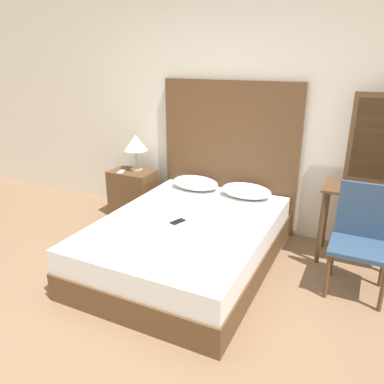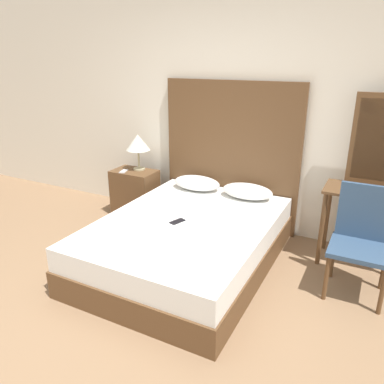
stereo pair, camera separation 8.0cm
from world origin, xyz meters
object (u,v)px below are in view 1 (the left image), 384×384
phone_on_nightstand (121,172)px  nightstand (133,193)px  chair (362,233)px  vanity_desk (370,206)px  phone_on_bed (178,222)px  bed (187,242)px  table_lamp (135,143)px

phone_on_nightstand → nightstand: bearing=44.0°
phone_on_nightstand → chair: chair is taller
chair → vanity_desk: bearing=85.8°
phone_on_bed → phone_on_nightstand: phone_on_nightstand is taller
phone_on_nightstand → bed: bearing=-28.6°
vanity_desk → phone_on_bed: bearing=-152.2°
nightstand → chair: 2.73m
nightstand → table_lamp: 0.64m
nightstand → chair: (2.68, -0.47, 0.23)m
phone_on_bed → nightstand: 1.41m
phone_on_bed → phone_on_nightstand: size_ratio=1.01×
table_lamp → vanity_desk: (2.68, -0.08, -0.32)m
phone_on_bed → table_lamp: bearing=139.2°
phone_on_bed → chair: bearing=13.6°
vanity_desk → table_lamp: bearing=178.3°
nightstand → phone_on_nightstand: phone_on_nightstand is taller
bed → phone_on_nightstand: size_ratio=12.84×
vanity_desk → chair: 0.48m
bed → table_lamp: bearing=143.3°
bed → vanity_desk: bearing=26.3°
table_lamp → phone_on_nightstand: size_ratio=2.74×
phone_on_bed → chair: chair is taller
table_lamp → chair: table_lamp is taller
chair → table_lamp: bearing=168.4°
nightstand → table_lamp: size_ratio=1.32×
nightstand → chair: chair is taller
table_lamp → chair: (2.65, -0.55, -0.41)m
nightstand → chair: size_ratio=0.63×
bed → chair: (1.52, 0.30, 0.29)m
phone_on_bed → nightstand: (-1.10, 0.86, -0.18)m
table_lamp → chair: 2.74m
bed → phone_on_nightstand: bearing=151.4°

